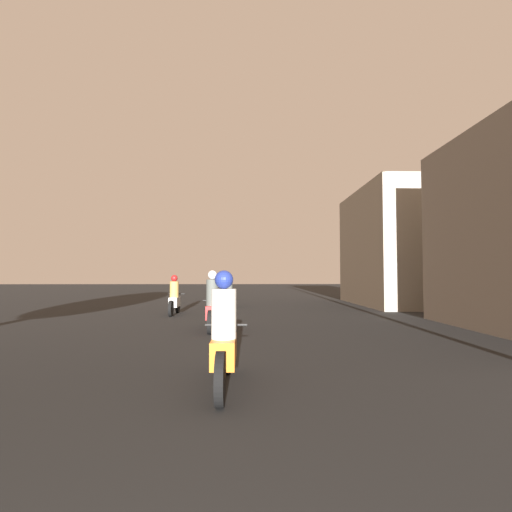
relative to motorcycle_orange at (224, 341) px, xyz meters
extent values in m
cylinder|color=black|center=(0.00, 0.77, -0.30)|extent=(0.10, 0.61, 0.61)
cylinder|color=black|center=(0.00, -0.72, -0.30)|extent=(0.10, 0.61, 0.61)
cube|color=orange|center=(0.00, 0.03, -0.13)|extent=(0.30, 0.92, 0.34)
cylinder|color=black|center=(0.00, 0.51, 0.14)|extent=(0.60, 0.04, 0.04)
cylinder|color=silver|center=(0.00, -0.06, 0.36)|extent=(0.32, 0.32, 0.63)
sphere|color=navy|center=(0.00, -0.06, 0.80)|extent=(0.24, 0.24, 0.24)
cylinder|color=black|center=(-0.61, 6.11, -0.31)|extent=(0.10, 0.59, 0.59)
cylinder|color=black|center=(-0.61, 4.68, -0.31)|extent=(0.10, 0.59, 0.59)
cube|color=red|center=(-0.61, 5.39, -0.13)|extent=(0.30, 0.74, 0.35)
cylinder|color=black|center=(-0.61, 5.86, 0.14)|extent=(0.60, 0.04, 0.04)
cylinder|color=#4C514C|center=(-0.61, 5.32, 0.38)|extent=(0.32, 0.32, 0.69)
sphere|color=silver|center=(-0.61, 5.32, 0.85)|extent=(0.24, 0.24, 0.24)
cylinder|color=black|center=(-2.36, 10.17, -0.32)|extent=(0.10, 0.56, 0.56)
cylinder|color=black|center=(-2.36, 8.79, -0.32)|extent=(0.10, 0.56, 0.56)
cube|color=silver|center=(-2.36, 9.48, -0.15)|extent=(0.30, 0.77, 0.35)
cylinder|color=black|center=(-2.36, 9.93, 0.13)|extent=(0.60, 0.04, 0.04)
cylinder|color=#B28E47|center=(-2.36, 9.40, 0.31)|extent=(0.32, 0.32, 0.58)
sphere|color=#A51919|center=(-2.36, 9.40, 0.72)|extent=(0.24, 0.24, 0.24)
cylinder|color=black|center=(-0.53, 13.96, -0.28)|extent=(0.10, 0.65, 0.65)
cylinder|color=black|center=(-0.53, 12.47, -0.28)|extent=(0.10, 0.65, 0.65)
cube|color=#1E6B33|center=(-0.53, 13.21, -0.12)|extent=(0.30, 0.74, 0.32)
cylinder|color=black|center=(-0.53, 13.70, 0.14)|extent=(0.60, 0.04, 0.04)
cylinder|color=#4C514C|center=(-0.53, 13.14, 0.34)|extent=(0.32, 0.32, 0.59)
sphere|color=#A51919|center=(-0.53, 13.14, 0.75)|extent=(0.24, 0.24, 0.24)
cube|color=gray|center=(8.17, 13.96, 2.17)|extent=(5.02, 7.33, 5.56)
camera|label=1|loc=(0.30, -5.22, 0.87)|focal=28.00mm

